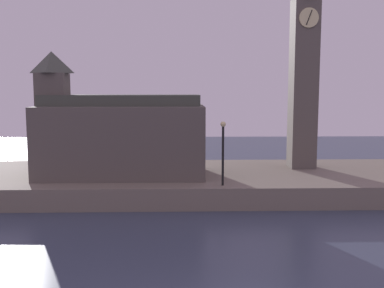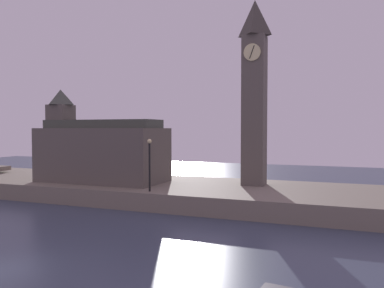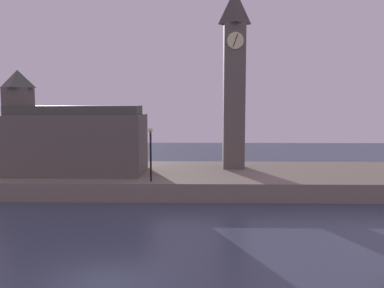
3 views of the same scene
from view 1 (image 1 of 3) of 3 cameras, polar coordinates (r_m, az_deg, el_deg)
far_embankment at (r=35.79m, az=2.92°, el=-4.67°), size 70.00×12.00×1.50m
clock_tower at (r=38.28m, az=13.75°, el=9.99°), size 2.19×2.24×16.67m
parliament_hall at (r=34.38m, az=-9.49°, el=1.10°), size 12.17×5.80×9.10m
streetlamp at (r=30.40m, az=3.87°, el=-0.27°), size 0.36×0.36×4.28m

